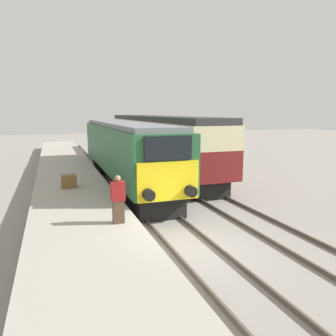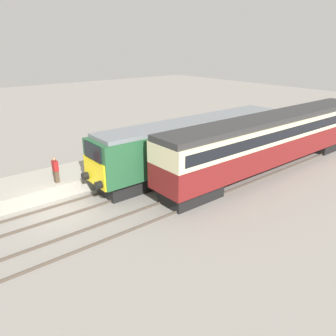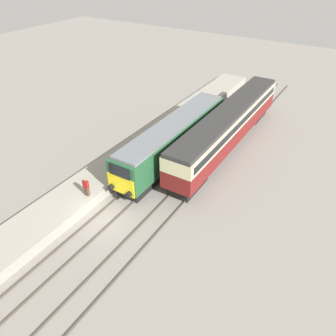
% 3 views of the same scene
% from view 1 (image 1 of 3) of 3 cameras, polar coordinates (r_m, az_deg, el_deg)
% --- Properties ---
extents(ground_plane, '(120.00, 120.00, 0.00)m').
position_cam_1_polar(ground_plane, '(11.06, 4.10, -13.60)').
color(ground_plane, gray).
extents(platform_left, '(3.50, 50.00, 0.83)m').
position_cam_1_polar(platform_left, '(17.75, -16.50, -3.58)').
color(platform_left, '#9E998C').
rests_on(platform_left, ground_plane).
extents(rails_near_track, '(1.51, 60.00, 0.14)m').
position_cam_1_polar(rails_near_track, '(15.48, -3.41, -6.45)').
color(rails_near_track, '#4C4238').
rests_on(rails_near_track, ground_plane).
extents(rails_far_track, '(1.50, 60.00, 0.14)m').
position_cam_1_polar(rails_far_track, '(16.71, 7.90, -5.31)').
color(rails_far_track, '#4C4238').
rests_on(rails_far_track, ground_plane).
extents(locomotive, '(2.70, 16.15, 3.78)m').
position_cam_1_polar(locomotive, '(19.95, -7.60, 3.21)').
color(locomotive, black).
rests_on(locomotive, ground_plane).
extents(passenger_carriage, '(2.75, 20.24, 4.09)m').
position_cam_1_polar(passenger_carriage, '(25.14, -2.19, 5.40)').
color(passenger_carriage, black).
rests_on(passenger_carriage, ground_plane).
extents(person_on_platform, '(0.44, 0.26, 1.57)m').
position_cam_1_polar(person_on_platform, '(10.64, -8.69, -5.48)').
color(person_on_platform, '#473828').
rests_on(person_on_platform, platform_left).
extents(luggage_crate, '(0.70, 0.56, 0.60)m').
position_cam_1_polar(luggage_crate, '(16.23, -16.87, -2.23)').
color(luggage_crate, brown).
rests_on(luggage_crate, platform_left).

